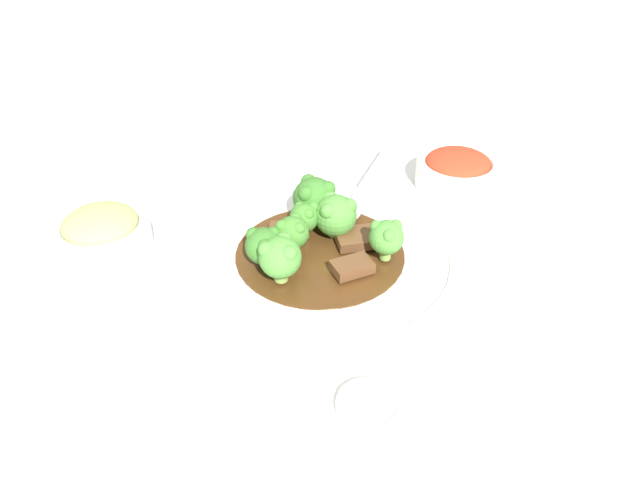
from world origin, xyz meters
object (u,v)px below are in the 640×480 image
beef_strip_1 (352,267)px  broccoli_floret_6 (306,217)px  broccoli_floret_5 (314,197)px  serving_spoon (348,204)px  broccoli_floret_4 (280,256)px  side_bowl_kimchi (457,170)px  broccoli_floret_2 (336,214)px  broccoli_floret_3 (386,237)px  side_bowl_appetizer (103,235)px  sauce_dish (369,406)px  broccoli_floret_1 (292,232)px  main_plate (320,257)px  beef_strip_0 (287,232)px  broccoli_floret_0 (264,245)px  beef_strip_2 (363,237)px

beef_strip_1 → broccoli_floret_6: bearing=93.7°
broccoli_floret_5 → serving_spoon: bearing=-0.3°
broccoli_floret_4 → side_bowl_kimchi: bearing=11.0°
broccoli_floret_2 → broccoli_floret_3: size_ratio=1.08×
side_bowl_appetizer → sauce_dish: side_bowl_appetizer is taller
broccoli_floret_1 → broccoli_floret_5: bearing=37.2°
main_plate → broccoli_floret_5: bearing=62.3°
beef_strip_1 → broccoli_floret_2: (0.03, 0.07, 0.02)m
broccoli_floret_1 → beef_strip_0: bearing=67.5°
broccoli_floret_1 → broccoli_floret_2: broccoli_floret_2 is taller
broccoli_floret_5 → sauce_dish: size_ratio=0.97×
beef_strip_1 → broccoli_floret_0: 0.10m
main_plate → sauce_dish: size_ratio=5.24×
beef_strip_0 → broccoli_floret_4: bearing=-126.5°
main_plate → broccoli_floret_0: size_ratio=7.08×
broccoli_floret_0 → broccoli_floret_1: (0.03, -0.00, 0.01)m
beef_strip_0 → serving_spoon: 0.10m
broccoli_floret_4 → broccoli_floret_6: (0.07, 0.05, -0.00)m
sauce_dish → broccoli_floret_1: bearing=75.7°
broccoli_floret_0 → side_bowl_kimchi: broccoli_floret_0 is taller
beef_strip_2 → broccoli_floret_1: (-0.08, 0.02, 0.03)m
broccoli_floret_1 → sauce_dish: 0.23m
beef_strip_0 → broccoli_floret_3: size_ratio=1.11×
broccoli_floret_3 → side_bowl_kimchi: (0.21, 0.10, -0.02)m
broccoli_floret_5 → broccoli_floret_6: 0.04m
broccoli_floret_2 → broccoli_floret_6: bearing=151.9°
side_bowl_appetizer → sauce_dish: (0.12, -0.36, -0.02)m
serving_spoon → broccoli_floret_6: bearing=-164.3°
broccoli_floret_1 → broccoli_floret_2: 0.06m
side_bowl_kimchi → side_bowl_appetizer: bearing=166.6°
broccoli_floret_3 → broccoli_floret_4: bearing=164.3°
side_bowl_appetizer → broccoli_floret_0: bearing=-45.0°
beef_strip_1 → broccoli_floret_1: 0.08m
beef_strip_1 → broccoli_floret_6: 0.09m
sauce_dish → broccoli_floret_5: bearing=66.2°
side_bowl_kimchi → main_plate: bearing=-170.7°
broccoli_floret_0 → serving_spoon: 0.15m
broccoli_floret_1 → broccoli_floret_5: size_ratio=0.86×
main_plate → beef_strip_0: (-0.02, 0.05, 0.01)m
beef_strip_1 → broccoli_floret_5: size_ratio=0.82×
main_plate → broccoli_floret_0: (-0.06, 0.02, 0.03)m
broccoli_floret_1 → broccoli_floret_6: size_ratio=1.12×
main_plate → broccoli_floret_4: 0.08m
broccoli_floret_5 → broccoli_floret_3: bearing=-77.6°
broccoli_floret_1 → broccoli_floret_3: bearing=-37.4°
beef_strip_1 → broccoli_floret_6: broccoli_floret_6 is taller
main_plate → broccoli_floret_2: broccoli_floret_2 is taller
broccoli_floret_2 → serving_spoon: broccoli_floret_2 is taller
broccoli_floret_1 → serving_spoon: 0.12m
broccoli_floret_6 → side_bowl_kimchi: broccoli_floret_6 is taller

